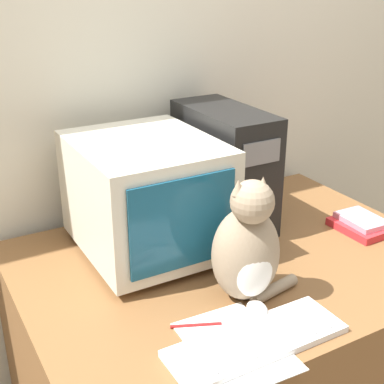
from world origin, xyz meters
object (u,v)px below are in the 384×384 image
(computer_tower, at_px, (224,166))
(book_stack, at_px, (362,224))
(keyboard, at_px, (257,341))
(cat, at_px, (248,249))
(pen, at_px, (196,325))
(crt_monitor, at_px, (146,196))

(computer_tower, relative_size, book_stack, 2.20)
(keyboard, distance_m, book_stack, 0.75)
(cat, bearing_deg, pen, -154.11)
(pen, bearing_deg, cat, 13.26)
(computer_tower, distance_m, cat, 0.50)
(book_stack, xyz_separation_m, pen, (-0.77, -0.19, -0.02))
(keyboard, xyz_separation_m, pen, (-0.09, 0.13, -0.01))
(crt_monitor, relative_size, cat, 1.34)
(keyboard, bearing_deg, computer_tower, 64.30)
(keyboard, bearing_deg, cat, 63.01)
(crt_monitor, xyz_separation_m, cat, (0.12, -0.38, -0.04))
(crt_monitor, height_order, computer_tower, computer_tower)
(cat, bearing_deg, book_stack, 26.61)
(cat, xyz_separation_m, book_stack, (0.59, 0.15, -0.13))
(crt_monitor, height_order, pen, crt_monitor)
(book_stack, bearing_deg, pen, -166.19)
(book_stack, bearing_deg, cat, -166.02)
(computer_tower, distance_m, keyboard, 0.72)
(crt_monitor, relative_size, computer_tower, 1.15)
(crt_monitor, bearing_deg, computer_tower, 12.10)
(cat, height_order, pen, cat)
(computer_tower, distance_m, pen, 0.66)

